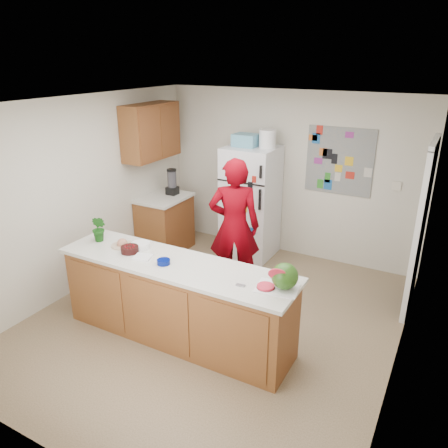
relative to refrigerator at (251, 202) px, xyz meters
The scene contains 26 objects.
floor 2.12m from the refrigerator, 76.54° to the right, with size 4.00×4.50×0.02m, color brown.
wall_back 0.71m from the refrigerator, 40.18° to the left, with size 4.00×0.02×2.50m, color beige.
wall_left 2.48m from the refrigerator, 129.69° to the right, with size 0.02×4.50×2.50m, color beige.
wall_right 3.12m from the refrigerator, 37.39° to the right, with size 0.02×4.50×2.50m, color beige.
ceiling 2.55m from the refrigerator, 76.54° to the right, with size 4.00×4.50×0.02m, color white.
doorway 2.48m from the refrigerator, 10.01° to the right, with size 0.03×0.85×2.04m, color black.
peninsula_base 2.43m from the refrigerator, 84.00° to the right, with size 2.60×0.62×0.88m, color brown.
peninsula_top 2.39m from the refrigerator, 84.00° to the right, with size 2.68×0.70×0.04m, color silver.
side_counter_base 1.41m from the refrigerator, 156.86° to the right, with size 0.60×0.80×0.86m, color brown.
side_counter_top 1.35m from the refrigerator, 156.86° to the right, with size 0.64×0.84×0.04m, color silver.
upper_cabinets 1.82m from the refrigerator, 157.05° to the right, with size 0.35×1.00×0.80m, color brown.
refrigerator is the anchor object (origin of this frame).
fridge_top_bin 0.95m from the refrigerator, behind, with size 0.35×0.28×0.18m, color #5999B2.
photo_collage 1.43m from the refrigerator, 16.61° to the left, with size 0.95×0.01×0.95m, color slate.
person 1.17m from the refrigerator, 74.89° to the right, with size 0.66×0.43×1.80m, color #690009.
blender_appliance 1.27m from the refrigerator, 163.22° to the right, with size 0.14×0.14×0.38m, color black.
cutting_board 2.76m from the refrigerator, 59.46° to the right, with size 0.38×0.29×0.01m, color silver.
watermelon 2.78m from the refrigerator, 58.18° to the right, with size 0.25×0.25×0.25m, color #2B5517.
watermelon_slice 2.75m from the refrigerator, 61.71° to the right, with size 0.16×0.16×0.02m, color #E7355B.
cherry_bowl 2.43m from the refrigerator, 97.84° to the right, with size 0.19×0.19×0.07m, color black.
white_bowl 2.27m from the refrigerator, 97.69° to the right, with size 0.21×0.21×0.06m, color silver.
cobalt_bowl 2.47m from the refrigerator, 86.12° to the right, with size 0.14×0.14×0.05m, color #010E56.
plate 2.37m from the refrigerator, 102.61° to the right, with size 0.25×0.25×0.02m, color beige.
paper_towel 2.45m from the refrigerator, 92.67° to the right, with size 0.19×0.16×0.02m, color white.
keys 2.71m from the refrigerator, 66.63° to the right, with size 0.09×0.04×0.01m, color gray.
potted_plant 2.48m from the refrigerator, 109.66° to the right, with size 0.17×0.14×0.32m, color #164514.
Camera 1 is at (2.22, -3.86, 2.95)m, focal length 35.00 mm.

